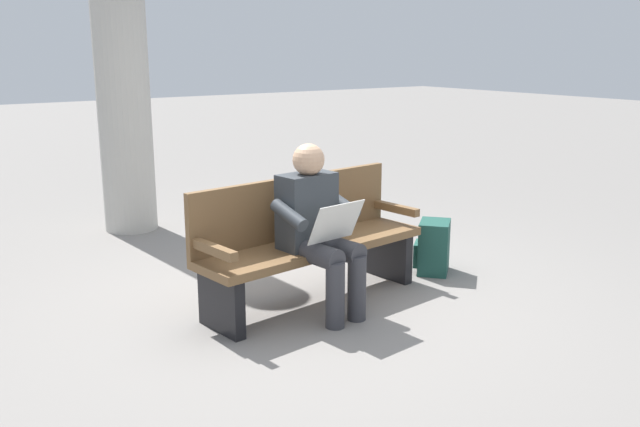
{
  "coord_description": "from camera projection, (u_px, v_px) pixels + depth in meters",
  "views": [
    {
      "loc": [
        2.68,
        3.9,
        1.82
      ],
      "look_at": [
        0.05,
        0.15,
        0.7
      ],
      "focal_mm": 38.62,
      "sensor_mm": 36.0,
      "label": 1
    }
  ],
  "objects": [
    {
      "name": "bench_near",
      "position": [
        307.0,
        239.0,
        4.97
      ],
      "size": [
        1.84,
        0.68,
        0.9
      ],
      "rotation": [
        0.0,
        0.0,
        0.12
      ],
      "color": "brown",
      "rests_on": "ground"
    },
    {
      "name": "person_seated",
      "position": [
        318.0,
        225.0,
        4.7
      ],
      "size": [
        0.6,
        0.6,
        1.18
      ],
      "rotation": [
        0.0,
        0.0,
        0.12
      ],
      "color": "#33383D",
      "rests_on": "ground"
    },
    {
      "name": "ground_plane",
      "position": [
        314.0,
        301.0,
        5.03
      ],
      "size": [
        40.0,
        40.0,
        0.0
      ],
      "primitive_type": "plane",
      "color": "gray"
    },
    {
      "name": "backpack",
      "position": [
        433.0,
        247.0,
        5.64
      ],
      "size": [
        0.39,
        0.38,
        0.43
      ],
      "rotation": [
        0.0,
        0.0,
        3.85
      ],
      "color": "#1E4C42",
      "rests_on": "ground"
    },
    {
      "name": "support_pillar",
      "position": [
        120.0,
        47.0,
        6.61
      ],
      "size": [
        0.52,
        0.52,
        3.62
      ],
      "primitive_type": "cylinder",
      "color": "#B2AFA8",
      "rests_on": "ground"
    }
  ]
}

